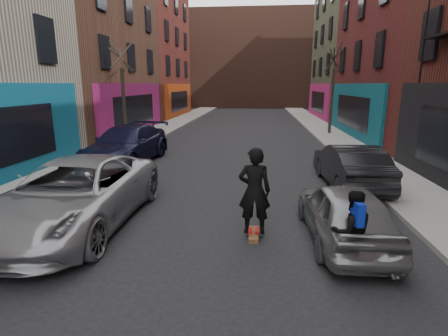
% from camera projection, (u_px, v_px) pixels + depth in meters
% --- Properties ---
extents(sidewalk_left, '(2.50, 84.00, 0.13)m').
position_uv_depth(sidewalk_left, '(175.00, 123.00, 31.50)').
color(sidewalk_left, gray).
rests_on(sidewalk_left, ground).
extents(sidewalk_right, '(2.50, 84.00, 0.13)m').
position_uv_depth(sidewalk_right, '(316.00, 124.00, 30.31)').
color(sidewalk_right, gray).
rests_on(sidewalk_right, ground).
extents(building_far, '(40.00, 10.00, 14.00)m').
position_uv_depth(building_far, '(252.00, 61.00, 54.45)').
color(building_far, '#47281E').
rests_on(building_far, ground).
extents(tree_left_far, '(2.00, 2.00, 6.50)m').
position_uv_depth(tree_left_far, '(123.00, 86.00, 19.11)').
color(tree_left_far, black).
rests_on(tree_left_far, sidewalk_left).
extents(tree_right_far, '(2.00, 2.00, 6.80)m').
position_uv_depth(tree_right_far, '(333.00, 83.00, 23.70)').
color(tree_right_far, black).
rests_on(tree_right_far, sidewalk_right).
extents(parked_left_far, '(2.73, 5.92, 1.64)m').
position_uv_depth(parked_left_far, '(76.00, 194.00, 8.60)').
color(parked_left_far, '#9A9CA2').
rests_on(parked_left_far, ground).
extents(parked_left_end, '(2.81, 5.88, 1.65)m').
position_uv_depth(parked_left_end, '(127.00, 145.00, 15.59)').
color(parked_left_end, black).
rests_on(parked_left_end, ground).
extents(parked_right_far, '(1.73, 4.00, 1.34)m').
position_uv_depth(parked_right_far, '(344.00, 212.00, 7.78)').
color(parked_right_far, gray).
rests_on(parked_right_far, ground).
extents(parked_right_end, '(1.82, 4.56, 1.47)m').
position_uv_depth(parked_right_end, '(350.00, 165.00, 11.97)').
color(parked_right_end, black).
rests_on(parked_right_end, ground).
extents(skateboard, '(0.23, 0.80, 0.10)m').
position_uv_depth(skateboard, '(254.00, 234.00, 8.11)').
color(skateboard, brown).
rests_on(skateboard, ground).
extents(skateboarder, '(0.74, 0.49, 2.01)m').
position_uv_depth(skateboarder, '(255.00, 191.00, 7.87)').
color(skateboarder, black).
rests_on(skateboarder, skateboard).
extents(pedestrian, '(0.87, 0.74, 1.60)m').
position_uv_depth(pedestrian, '(351.00, 232.00, 6.41)').
color(pedestrian, black).
rests_on(pedestrian, ground).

